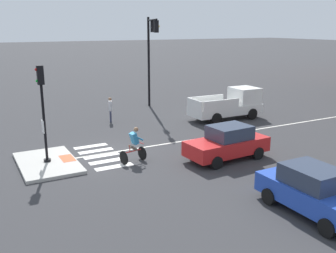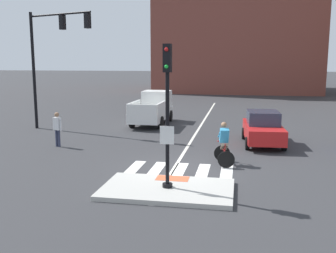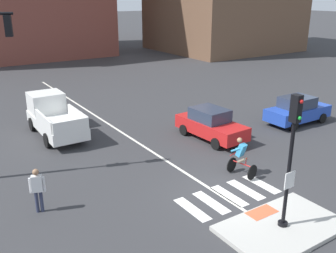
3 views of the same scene
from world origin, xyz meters
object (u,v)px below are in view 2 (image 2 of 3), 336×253
traffic_light_mast (49,49)px  pickup_truck_white_westbound_far (153,109)px  signal_pole (167,103)px  cyclist (224,143)px  pedestrian_at_curb_left (57,127)px  car_red_eastbound_mid (263,128)px

traffic_light_mast → pickup_truck_white_westbound_far: bearing=33.5°
signal_pole → cyclist: size_ratio=2.63×
cyclist → pedestrian_at_curb_left: 8.19m
pickup_truck_white_westbound_far → pedestrian_at_curb_left: bearing=-111.0°
signal_pole → car_red_eastbound_mid: size_ratio=1.06×
signal_pole → pickup_truck_white_westbound_far: size_ratio=0.87×
signal_pole → cyclist: signal_pole is taller
pickup_truck_white_westbound_far → signal_pole: bearing=-75.5°
pickup_truck_white_westbound_far → pedestrian_at_curb_left: (-2.97, -7.74, 0.00)m
signal_pole → car_red_eastbound_mid: signal_pole is taller
traffic_light_mast → pedestrian_at_curb_left: 6.13m
signal_pole → cyclist: (1.60, 3.70, -1.95)m
cyclist → signal_pole: bearing=-113.4°
traffic_light_mast → cyclist: (10.38, -5.97, -3.89)m
traffic_light_mast → car_red_eastbound_mid: 12.87m
pickup_truck_white_westbound_far → cyclist: pickup_truck_white_westbound_far is taller
traffic_light_mast → cyclist: traffic_light_mast is taller
signal_pole → pedestrian_at_curb_left: (-6.39, 5.47, -1.84)m
pedestrian_at_curb_left → signal_pole: bearing=-40.5°
car_red_eastbound_mid → cyclist: size_ratio=2.49×
pedestrian_at_curb_left → cyclist: bearing=-12.5°
traffic_light_mast → pedestrian_at_curb_left: traffic_light_mast is taller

